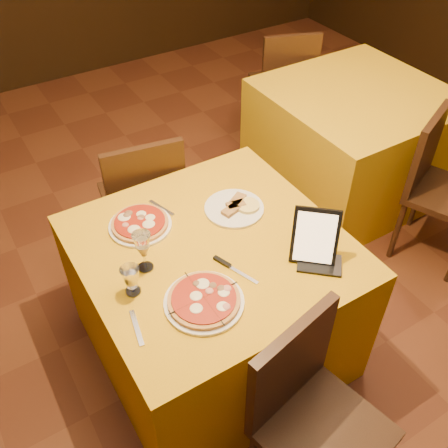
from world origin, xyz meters
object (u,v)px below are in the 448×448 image
chair_main_near (324,432)px  chair_side_near (448,195)px  chair_main_far (141,197)px  main_table (213,300)px  pizza_far (140,224)px  wine_glass (143,251)px  pizza_near (204,301)px  side_table (351,142)px  chair_side_far (281,84)px  tablet (315,236)px  water_glass (131,281)px

chair_main_near → chair_side_near: (1.51, 0.70, 0.00)m
chair_main_far → chair_side_near: 1.76m
main_table → pizza_far: 0.52m
chair_side_near → main_table: bearing=152.4°
chair_side_near → wine_glass: size_ratio=4.79×
chair_side_near → chair_main_near: bearing=-178.8°
chair_main_near → chair_main_far: 1.61m
chair_main_near → pizza_near: bearing=96.9°
pizza_far → wine_glass: wine_glass is taller
side_table → chair_side_far: chair_side_far is taller
side_table → tablet: bearing=-140.8°
pizza_far → water_glass: (-0.18, -0.33, 0.05)m
main_table → wine_glass: size_ratio=5.79×
water_glass → tablet: 0.75m
tablet → chair_main_far: bearing=148.1°
chair_main_far → pizza_near: chair_main_far is taller
chair_main_far → tablet: 1.21m
main_table → chair_main_far: size_ratio=1.21×
tablet → chair_side_near: bearing=50.4°
chair_main_far → pizza_far: (-0.21, -0.54, 0.31)m
wine_glass → water_glass: (-0.10, -0.09, -0.03)m
chair_main_near → pizza_near: 0.66m
main_table → chair_side_near: size_ratio=1.21×
chair_main_far → tablet: bearing=115.5°
chair_main_near → pizza_near: (-0.19, 0.55, 0.31)m
side_table → tablet: 1.62m
main_table → water_glass: 0.60m
chair_side_near → chair_main_far: bearing=125.4°
chair_main_far → chair_side_far: same height
chair_main_far → chair_main_near: bearing=99.2°
chair_main_near → chair_main_far: (0.00, 1.61, 0.00)m
chair_main_far → wine_glass: wine_glass is taller
tablet → pizza_far: bearing=175.9°
chair_main_near → chair_side_far: same height
chair_side_far → pizza_near: chair_side_far is taller
chair_main_near → chair_side_far: size_ratio=1.00×
chair_side_far → pizza_near: bearing=66.2°
water_glass → side_table: bearing=21.6°
water_glass → tablet: (0.71, -0.22, 0.06)m
chair_side_near → water_glass: bearing=155.2°
side_table → chair_main_far: (-1.51, 0.11, 0.08)m
chair_main_near → pizza_far: 1.14m
pizza_near → chair_side_near: bearing=5.3°
water_glass → wine_glass: bearing=43.2°
chair_main_far → water_glass: size_ratio=7.00×
chair_side_near → water_glass: size_ratio=7.00×
wine_glass → main_table: bearing=-4.6°
main_table → chair_main_far: 0.81m
pizza_near → water_glass: (-0.21, 0.20, 0.05)m
side_table → wine_glass: bearing=-159.9°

